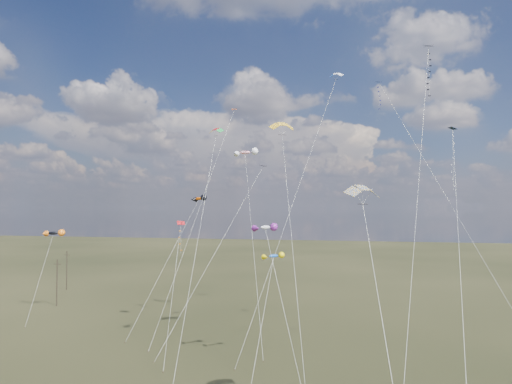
% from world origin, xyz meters
% --- Properties ---
extents(utility_pole_near, '(1.40, 0.20, 8.00)m').
position_xyz_m(utility_pole_near, '(-38.00, 30.00, 4.09)').
color(utility_pole_near, black).
rests_on(utility_pole_near, ground).
extents(utility_pole_far, '(1.40, 0.20, 8.00)m').
position_xyz_m(utility_pole_far, '(-46.00, 44.00, 4.09)').
color(utility_pole_far, black).
rests_on(utility_pole_far, ground).
extents(diamond_black_high, '(6.41, 24.77, 36.01)m').
position_xyz_m(diamond_black_high, '(20.72, 14.45, 30.79)').
color(diamond_black_high, black).
rests_on(diamond_black_high, ground).
extents(diamond_navy_tall, '(16.36, 23.99, 37.79)m').
position_xyz_m(diamond_navy_tall, '(17.75, 35.21, 32.40)').
color(diamond_navy_tall, '#0F0C43').
rests_on(diamond_navy_tall, ground).
extents(diamond_black_mid, '(10.26, 12.25, 22.59)m').
position_xyz_m(diamond_black_mid, '(-2.31, 15.12, 15.39)').
color(diamond_black_mid, black).
rests_on(diamond_black_mid, ground).
extents(diamond_red_low, '(2.16, 8.94, 15.34)m').
position_xyz_m(diamond_red_low, '(-8.18, 12.42, 12.68)').
color(diamond_red_low, '#AE161B').
rests_on(diamond_red_low, ground).
extents(diamond_navy_right, '(3.92, 22.60, 25.48)m').
position_xyz_m(diamond_navy_right, '(22.57, 10.52, 21.07)').
color(diamond_navy_right, '#081746').
rests_on(diamond_navy_right, ground).
extents(diamond_orange_center, '(6.10, 17.77, 32.30)m').
position_xyz_m(diamond_orange_center, '(-7.55, 21.78, 21.22)').
color(diamond_orange_center, '#E2510F').
rests_on(diamond_orange_center, ground).
extents(parafoil_yellow, '(6.12, 15.81, 27.47)m').
position_xyz_m(parafoil_yellow, '(4.33, 12.73, 26.68)').
color(parafoil_yellow, gold).
rests_on(parafoil_yellow, ground).
extents(parafoil_blue_white, '(10.81, 21.13, 37.04)m').
position_xyz_m(parafoil_blue_white, '(9.79, 26.93, 36.11)').
color(parafoil_blue_white, '#0D46B4').
rests_on(parafoil_blue_white, ground).
extents(parafoil_striped, '(4.00, 15.73, 19.04)m').
position_xyz_m(parafoil_striped, '(13.30, -6.00, 18.33)').
color(parafoil_striped, '#E79E05').
rests_on(parafoil_striped, ground).
extents(parafoil_tricolor, '(2.53, 18.06, 27.43)m').
position_xyz_m(parafoil_tricolor, '(-4.59, 15.12, 26.68)').
color(parafoil_tricolor, yellow).
rests_on(parafoil_tricolor, ground).
extents(novelty_black_orange, '(4.03, 9.86, 13.46)m').
position_xyz_m(novelty_black_orange, '(-35.42, 25.30, 12.82)').
color(novelty_black_orange, black).
rests_on(novelty_black_orange, ground).
extents(novelty_orange_black, '(7.16, 12.35, 18.86)m').
position_xyz_m(novelty_orange_black, '(-10.14, 24.12, 18.23)').
color(novelty_orange_black, '#E35301').
rests_on(novelty_orange_black, ground).
extents(novelty_white_purple, '(6.34, 9.01, 15.32)m').
position_xyz_m(novelty_white_purple, '(3.38, 7.58, 14.82)').
color(novelty_white_purple, silver).
rests_on(novelty_white_purple, ground).
extents(novelty_redwhite_stripe, '(7.66, 16.12, 25.75)m').
position_xyz_m(novelty_redwhite_stripe, '(-3.32, 25.40, 25.05)').
color(novelty_redwhite_stripe, red).
rests_on(novelty_redwhite_stripe, ground).
extents(novelty_blue_yellow, '(2.14, 9.22, 12.14)m').
position_xyz_m(novelty_blue_yellow, '(4.01, 8.80, 11.69)').
color(novelty_blue_yellow, blue).
rests_on(novelty_blue_yellow, ground).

